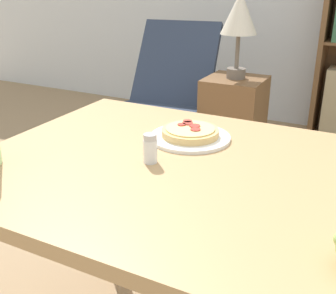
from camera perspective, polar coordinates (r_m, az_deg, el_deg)
The scene contains 6 objects.
dining_table at distance 1.04m, azimuth 8.48°, elevation -8.70°, with size 1.30×0.81×0.75m.
pizza_on_plate at distance 1.20m, azimuth 3.02°, elevation 1.72°, with size 0.23×0.23×0.04m.
salt_shaker at distance 1.04m, azimuth -2.42°, elevation -0.22°, with size 0.03×0.03×0.08m.
lounge_chair_near at distance 2.91m, azimuth -0.04°, elevation 4.44°, with size 0.65×0.83×0.88m.
side_table at distance 2.63m, azimuth 8.75°, elevation 2.68°, with size 0.34×0.34×0.61m.
table_lamp at distance 2.49m, azimuth 9.66°, elevation 16.97°, with size 0.21×0.21×0.49m.
Camera 1 is at (0.32, -0.91, 1.18)m, focal length 45.00 mm.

